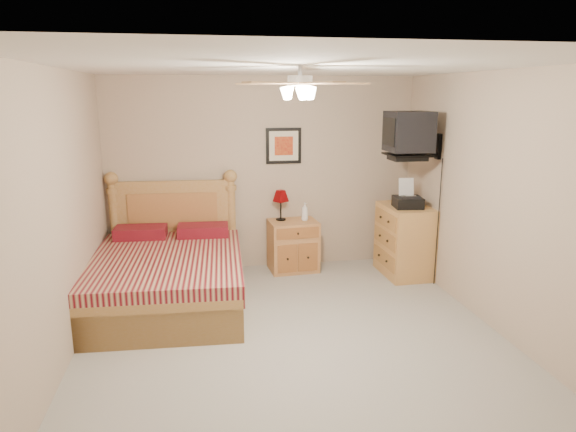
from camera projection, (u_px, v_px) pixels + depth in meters
name	position (u px, v px, depth m)	size (l,w,h in m)	color
floor	(294.00, 342.00, 4.84)	(4.50, 4.50, 0.00)	gray
ceiling	(295.00, 66.00, 4.26)	(4.00, 4.50, 0.04)	white
wall_back	(263.00, 174.00, 6.70)	(4.00, 0.04, 2.50)	tan
wall_front	(384.00, 321.00, 2.39)	(4.00, 0.04, 2.50)	tan
wall_left	(56.00, 222.00, 4.21)	(0.04, 4.50, 2.50)	tan
wall_right	(501.00, 205.00, 4.88)	(0.04, 4.50, 2.50)	tan
bed	(166.00, 246.00, 5.55)	(1.58, 2.08, 1.35)	#A97835
nightstand	(293.00, 246.00, 6.74)	(0.61, 0.46, 0.67)	#BD8048
table_lamp	(281.00, 205.00, 6.67)	(0.21, 0.21, 0.40)	#620205
lotion_bottle	(305.00, 212.00, 6.68)	(0.09, 0.09, 0.23)	white
framed_picture	(284.00, 146.00, 6.64)	(0.46, 0.04, 0.46)	black
dresser	(405.00, 241.00, 6.55)	(0.53, 0.77, 0.90)	tan
fax_machine	(408.00, 194.00, 6.31)	(0.33, 0.35, 0.35)	black
magazine_lower	(397.00, 201.00, 6.70)	(0.22, 0.30, 0.03)	#B3A592
magazine_upper	(398.00, 198.00, 6.73)	(0.20, 0.28, 0.02)	gray
wall_tv	(421.00, 135.00, 5.99)	(0.56, 0.46, 0.58)	black
ceiling_fan	(300.00, 83.00, 4.10)	(1.14, 1.14, 0.28)	silver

